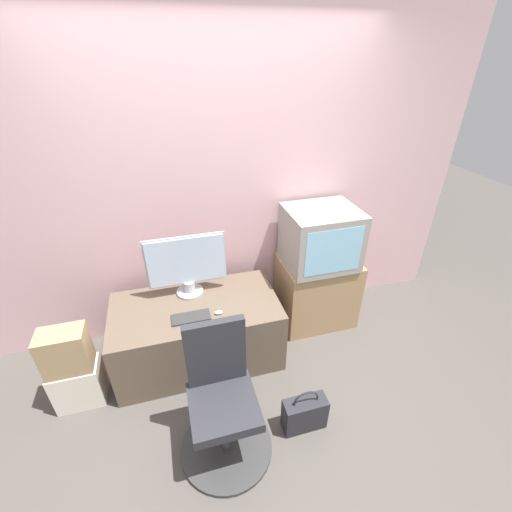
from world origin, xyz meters
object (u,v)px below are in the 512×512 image
at_px(mouse, 219,313).
at_px(handbag, 304,413).
at_px(keyboard, 191,317).
at_px(main_monitor, 187,265).
at_px(cardboard_box_lower, 79,384).
at_px(crt_tv, 321,238).
at_px(office_chair, 223,407).

relative_size(mouse, handbag, 0.18).
xyz_separation_m(keyboard, handbag, (0.65, -0.69, -0.43)).
relative_size(main_monitor, handbag, 1.74).
bearing_deg(cardboard_box_lower, handbag, -22.89).
relative_size(crt_tv, cardboard_box_lower, 1.69).
height_order(mouse, office_chair, office_chair).
height_order(keyboard, mouse, mouse).
height_order(keyboard, handbag, keyboard).
bearing_deg(keyboard, office_chair, -81.43).
bearing_deg(cardboard_box_lower, keyboard, 3.60).
height_order(main_monitor, mouse, main_monitor).
relative_size(keyboard, mouse, 4.54).
height_order(crt_tv, cardboard_box_lower, crt_tv).
bearing_deg(main_monitor, mouse, -61.94).
relative_size(main_monitor, keyboard, 2.17).
xyz_separation_m(main_monitor, mouse, (0.18, -0.33, -0.25)).
bearing_deg(main_monitor, keyboard, -95.36).
relative_size(main_monitor, mouse, 9.86).
bearing_deg(office_chair, cardboard_box_lower, 147.61).
relative_size(office_chair, handbag, 2.67).
bearing_deg(keyboard, handbag, -46.73).
relative_size(keyboard, handbag, 0.80).
distance_m(office_chair, cardboard_box_lower, 1.14).
relative_size(office_chair, cardboard_box_lower, 2.74).
bearing_deg(mouse, main_monitor, 118.06).
bearing_deg(keyboard, crt_tv, 15.22).
height_order(mouse, crt_tv, crt_tv).
height_order(mouse, handbag, mouse).
relative_size(mouse, office_chair, 0.07).
distance_m(crt_tv, handbag, 1.36).
xyz_separation_m(main_monitor, keyboard, (-0.03, -0.32, -0.26)).
bearing_deg(mouse, handbag, -56.79).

